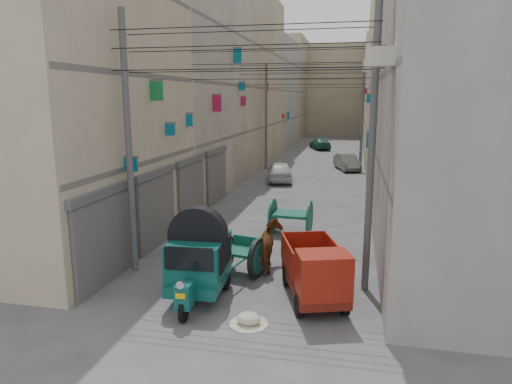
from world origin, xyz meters
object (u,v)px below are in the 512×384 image
(mini_truck, at_px, (317,276))
(distant_car_grey, at_px, (347,162))
(auto_rickshaw, at_px, (199,258))
(tonga_cart, at_px, (241,255))
(distant_car_white, at_px, (280,171))
(second_cart, at_px, (291,216))
(feed_sack, at_px, (249,318))
(horse, at_px, (271,246))
(distant_car_green, at_px, (320,144))

(mini_truck, height_order, distant_car_grey, mini_truck)
(auto_rickshaw, height_order, tonga_cart, auto_rickshaw)
(distant_car_grey, bearing_deg, distant_car_white, -142.40)
(second_cart, relative_size, feed_sack, 2.84)
(horse, bearing_deg, distant_car_green, -98.73)
(auto_rickshaw, distance_m, second_cart, 6.77)
(auto_rickshaw, bearing_deg, second_cart, 72.31)
(auto_rickshaw, distance_m, tonga_cart, 2.06)
(tonga_cart, bearing_deg, distant_car_green, 102.94)
(tonga_cart, bearing_deg, horse, 50.86)
(distant_car_white, bearing_deg, auto_rickshaw, 81.65)
(auto_rickshaw, xyz_separation_m, second_cart, (1.63, 6.55, -0.41))
(mini_truck, height_order, horse, mini_truck)
(mini_truck, height_order, distant_car_white, mini_truck)
(distant_car_green, bearing_deg, distant_car_grey, 84.81)
(distant_car_white, bearing_deg, feed_sack, 86.41)
(distant_car_green, bearing_deg, mini_truck, 76.65)
(feed_sack, xyz_separation_m, distant_car_grey, (1.82, 25.53, 0.46))
(feed_sack, height_order, distant_car_white, distant_car_white)
(feed_sack, relative_size, distant_car_white, 0.15)
(horse, bearing_deg, auto_rickshaw, 47.98)
(second_cart, bearing_deg, mini_truck, -72.11)
(auto_rickshaw, relative_size, second_cart, 1.68)
(second_cart, distance_m, distant_car_white, 12.03)
(auto_rickshaw, bearing_deg, tonga_cart, 65.52)
(auto_rickshaw, relative_size, distant_car_grey, 0.77)
(horse, relative_size, distant_car_grey, 0.49)
(distant_car_grey, bearing_deg, mini_truck, -107.70)
(auto_rickshaw, relative_size, mini_truck, 0.87)
(second_cart, distance_m, horse, 4.02)
(feed_sack, relative_size, distant_car_grey, 0.16)
(distant_car_white, distance_m, distant_car_grey, 7.34)
(distant_car_green, bearing_deg, auto_rickshaw, 71.89)
(tonga_cart, height_order, second_cart, second_cart)
(horse, height_order, distant_car_white, horse)
(second_cart, bearing_deg, distant_car_white, 105.37)
(feed_sack, relative_size, horse, 0.33)
(auto_rickshaw, height_order, distant_car_green, auto_rickshaw)
(feed_sack, bearing_deg, distant_car_grey, 85.92)
(tonga_cart, distance_m, second_cart, 4.78)
(second_cart, bearing_deg, horse, -87.29)
(feed_sack, distance_m, distant_car_grey, 25.60)
(auto_rickshaw, xyz_separation_m, horse, (1.54, 2.53, -0.39))
(tonga_cart, bearing_deg, mini_truck, -20.97)
(distant_car_grey, bearing_deg, feed_sack, -111.05)
(feed_sack, bearing_deg, mini_truck, 43.51)
(mini_truck, bearing_deg, auto_rickshaw, 166.23)
(feed_sack, xyz_separation_m, distant_car_green, (-1.34, 39.90, 0.46))
(distant_car_white, bearing_deg, distant_car_grey, -136.11)
(auto_rickshaw, xyz_separation_m, tonga_cart, (0.71, 1.87, -0.52))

